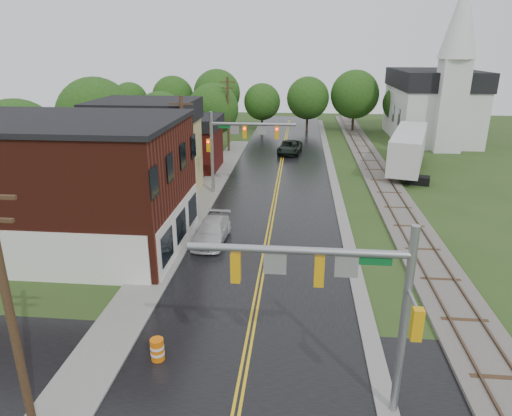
# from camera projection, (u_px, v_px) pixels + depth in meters

# --- Properties ---
(main_road) EXTENTS (10.00, 90.00, 0.02)m
(main_road) POSITION_uv_depth(u_px,v_px,m) (277.00, 185.00, 43.15)
(main_road) COLOR black
(main_road) RESTS_ON ground
(cross_road) EXTENTS (60.00, 9.00, 0.02)m
(cross_road) POSITION_uv_depth(u_px,v_px,m) (238.00, 401.00, 16.89)
(cross_road) COLOR black
(cross_road) RESTS_ON ground
(curb_right) EXTENTS (0.80, 70.00, 0.12)m
(curb_right) POSITION_uv_depth(u_px,v_px,m) (332.00, 173.00, 47.35)
(curb_right) COLOR gray
(curb_right) RESTS_ON ground
(sidewalk_left) EXTENTS (2.40, 50.00, 0.12)m
(sidewalk_left) POSITION_uv_depth(u_px,v_px,m) (202.00, 200.00, 39.02)
(sidewalk_left) COLOR gray
(sidewalk_left) RESTS_ON ground
(brick_building) EXTENTS (14.30, 10.30, 8.30)m
(brick_building) POSITION_uv_depth(u_px,v_px,m) (69.00, 184.00, 28.82)
(brick_building) COLOR #4C1B10
(brick_building) RESTS_ON ground
(yellow_house) EXTENTS (8.00, 7.00, 6.40)m
(yellow_house) POSITION_uv_depth(u_px,v_px,m) (148.00, 159.00, 39.32)
(yellow_house) COLOR tan
(yellow_house) RESTS_ON ground
(darkred_building) EXTENTS (7.00, 6.00, 4.40)m
(darkred_building) POSITION_uv_depth(u_px,v_px,m) (185.00, 149.00, 48.01)
(darkred_building) COLOR #3F0F0C
(darkred_building) RESTS_ON ground
(church) EXTENTS (10.40, 18.40, 20.00)m
(church) POSITION_uv_depth(u_px,v_px,m) (435.00, 98.00, 61.65)
(church) COLOR silver
(church) RESTS_ON ground
(railroad) EXTENTS (3.20, 80.00, 0.30)m
(railroad) POSITION_uv_depth(u_px,v_px,m) (377.00, 173.00, 46.90)
(railroad) COLOR #59544C
(railroad) RESTS_ON ground
(traffic_signal_near) EXTENTS (7.34, 0.30, 7.20)m
(traffic_signal_near) POSITION_uv_depth(u_px,v_px,m) (342.00, 287.00, 14.91)
(traffic_signal_near) COLOR gray
(traffic_signal_near) RESTS_ON ground
(traffic_signal_far) EXTENTS (7.34, 0.43, 7.20)m
(traffic_signal_far) POSITION_uv_depth(u_px,v_px,m) (236.00, 138.00, 38.98)
(traffic_signal_far) COLOR gray
(traffic_signal_far) RESTS_ON ground
(utility_pole_a) EXTENTS (1.80, 0.28, 9.00)m
(utility_pole_a) POSITION_uv_depth(u_px,v_px,m) (9.00, 310.00, 14.05)
(utility_pole_a) COLOR #382616
(utility_pole_a) RESTS_ON ground
(utility_pole_b) EXTENTS (1.80, 0.28, 9.00)m
(utility_pole_b) POSITION_uv_depth(u_px,v_px,m) (184.00, 153.00, 34.68)
(utility_pole_b) COLOR #382616
(utility_pole_b) RESTS_ON ground
(utility_pole_c) EXTENTS (1.80, 0.28, 9.00)m
(utility_pole_c) POSITION_uv_depth(u_px,v_px,m) (228.00, 113.00, 55.32)
(utility_pole_c) COLOR #382616
(utility_pole_c) RESTS_ON ground
(tree_left_a) EXTENTS (6.80, 6.80, 8.67)m
(tree_left_a) POSITION_uv_depth(u_px,v_px,m) (20.00, 145.00, 35.64)
(tree_left_a) COLOR black
(tree_left_a) RESTS_ON ground
(tree_left_b) EXTENTS (7.60, 7.60, 9.69)m
(tree_left_b) POSITION_uv_depth(u_px,v_px,m) (97.00, 119.00, 44.63)
(tree_left_b) COLOR black
(tree_left_b) RESTS_ON ground
(tree_left_c) EXTENTS (6.00, 6.00, 7.65)m
(tree_left_c) POSITION_uv_depth(u_px,v_px,m) (162.00, 119.00, 52.18)
(tree_left_c) COLOR black
(tree_left_c) RESTS_ON ground
(tree_left_e) EXTENTS (6.40, 6.40, 8.16)m
(tree_left_e) POSITION_uv_depth(u_px,v_px,m) (214.00, 110.00, 57.25)
(tree_left_e) COLOR black
(tree_left_e) RESTS_ON ground
(suv_dark) EXTENTS (3.15, 5.83, 1.55)m
(suv_dark) POSITION_uv_depth(u_px,v_px,m) (290.00, 147.00, 55.52)
(suv_dark) COLOR black
(suv_dark) RESTS_ON ground
(pickup_white) EXTENTS (2.18, 5.05, 1.45)m
(pickup_white) POSITION_uv_depth(u_px,v_px,m) (212.00, 231.00, 30.48)
(pickup_white) COLOR silver
(pickup_white) RESTS_ON ground
(semi_trailer) EXTENTS (6.53, 13.77, 4.17)m
(semi_trailer) POSITION_uv_depth(u_px,v_px,m) (408.00, 148.00, 47.29)
(semi_trailer) COLOR black
(semi_trailer) RESTS_ON ground
(construction_barrel) EXTENTS (0.69, 0.69, 1.00)m
(construction_barrel) POSITION_uv_depth(u_px,v_px,m) (157.00, 350.00, 18.92)
(construction_barrel) COLOR #DC6309
(construction_barrel) RESTS_ON ground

